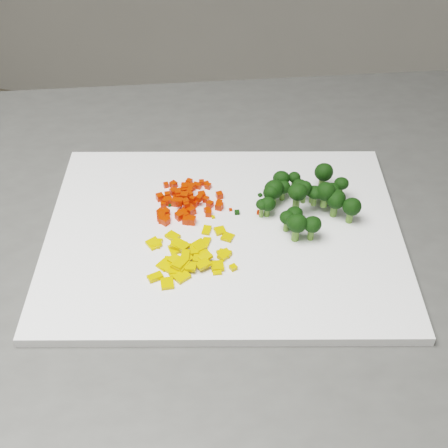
% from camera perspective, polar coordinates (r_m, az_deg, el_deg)
% --- Properties ---
extents(counter_block, '(1.22, 1.03, 0.90)m').
position_cam_1_polar(counter_block, '(1.14, 2.94, -16.72)').
color(counter_block, '#4B4B49').
rests_on(counter_block, ground).
extents(cutting_board, '(0.50, 0.43, 0.01)m').
position_cam_1_polar(cutting_board, '(0.76, 0.00, -0.89)').
color(cutting_board, white).
rests_on(cutting_board, counter_block).
extents(carrot_pile, '(0.10, 0.10, 0.03)m').
position_cam_1_polar(carrot_pile, '(0.79, -3.48, 2.68)').
color(carrot_pile, red).
rests_on(carrot_pile, cutting_board).
extents(pepper_pile, '(0.11, 0.11, 0.02)m').
position_cam_1_polar(pepper_pile, '(0.72, -2.65, -2.66)').
color(pepper_pile, '#D59B0B').
rests_on(pepper_pile, cutting_board).
extents(broccoli_pile, '(0.11, 0.11, 0.05)m').
position_cam_1_polar(broccoli_pile, '(0.78, 7.45, 2.59)').
color(broccoli_pile, black).
rests_on(broccoli_pile, cutting_board).
extents(carrot_cube_0, '(0.01, 0.01, 0.01)m').
position_cam_1_polar(carrot_cube_0, '(0.78, -3.48, 1.78)').
color(carrot_cube_0, red).
rests_on(carrot_cube_0, carrot_pile).
extents(carrot_cube_1, '(0.01, 0.01, 0.01)m').
position_cam_1_polar(carrot_cube_1, '(0.78, -4.03, 0.96)').
color(carrot_cube_1, red).
rests_on(carrot_cube_1, carrot_pile).
extents(carrot_cube_2, '(0.01, 0.01, 0.01)m').
position_cam_1_polar(carrot_cube_2, '(0.83, -5.32, 3.57)').
color(carrot_cube_2, red).
rests_on(carrot_cube_2, carrot_pile).
extents(carrot_cube_3, '(0.01, 0.01, 0.01)m').
position_cam_1_polar(carrot_cube_3, '(0.80, -4.45, 2.01)').
color(carrot_cube_3, red).
rests_on(carrot_cube_3, carrot_pile).
extents(carrot_cube_4, '(0.01, 0.01, 0.01)m').
position_cam_1_polar(carrot_cube_4, '(0.77, -5.63, 0.38)').
color(carrot_cube_4, red).
rests_on(carrot_cube_4, carrot_pile).
extents(carrot_cube_5, '(0.01, 0.01, 0.01)m').
position_cam_1_polar(carrot_cube_5, '(0.78, -5.76, 0.62)').
color(carrot_cube_5, red).
rests_on(carrot_cube_5, carrot_pile).
extents(carrot_cube_6, '(0.01, 0.01, 0.01)m').
position_cam_1_polar(carrot_cube_6, '(0.79, -0.45, 1.91)').
color(carrot_cube_6, red).
rests_on(carrot_cube_6, carrot_pile).
extents(carrot_cube_7, '(0.01, 0.01, 0.01)m').
position_cam_1_polar(carrot_cube_7, '(0.79, -2.90, 2.31)').
color(carrot_cube_7, red).
rests_on(carrot_cube_7, carrot_pile).
extents(carrot_cube_8, '(0.01, 0.01, 0.01)m').
position_cam_1_polar(carrot_cube_8, '(0.78, -1.54, 1.25)').
color(carrot_cube_8, red).
rests_on(carrot_cube_8, carrot_pile).
extents(carrot_cube_9, '(0.01, 0.01, 0.01)m').
position_cam_1_polar(carrot_cube_9, '(0.82, -2.34, 3.48)').
color(carrot_cube_9, red).
rests_on(carrot_cube_9, carrot_pile).
extents(carrot_cube_10, '(0.01, 0.01, 0.01)m').
position_cam_1_polar(carrot_cube_10, '(0.78, -5.81, 0.93)').
color(carrot_cube_10, red).
rests_on(carrot_cube_10, carrot_pile).
extents(carrot_cube_11, '(0.01, 0.01, 0.01)m').
position_cam_1_polar(carrot_cube_11, '(0.82, -4.57, 3.07)').
color(carrot_cube_11, red).
rests_on(carrot_cube_11, carrot_pile).
extents(carrot_cube_12, '(0.01, 0.01, 0.01)m').
position_cam_1_polar(carrot_cube_12, '(0.78, -4.14, 2.03)').
color(carrot_cube_12, red).
rests_on(carrot_cube_12, carrot_pile).
extents(carrot_cube_13, '(0.01, 0.01, 0.01)m').
position_cam_1_polar(carrot_cube_13, '(0.80, -1.65, 2.25)').
color(carrot_cube_13, red).
rests_on(carrot_cube_13, carrot_pile).
extents(carrot_cube_14, '(0.01, 0.01, 0.01)m').
position_cam_1_polar(carrot_cube_14, '(0.82, -3.58, 3.21)').
color(carrot_cube_14, red).
rests_on(carrot_cube_14, carrot_pile).
extents(carrot_cube_15, '(0.01, 0.01, 0.01)m').
position_cam_1_polar(carrot_cube_15, '(0.82, -2.57, 3.56)').
color(carrot_cube_15, red).
rests_on(carrot_cube_15, carrot_pile).
extents(carrot_cube_16, '(0.01, 0.01, 0.01)m').
position_cam_1_polar(carrot_cube_16, '(0.78, -3.53, 2.02)').
color(carrot_cube_16, red).
rests_on(carrot_cube_16, carrot_pile).
extents(carrot_cube_17, '(0.01, 0.01, 0.01)m').
position_cam_1_polar(carrot_cube_17, '(0.78, -5.16, 0.51)').
color(carrot_cube_17, red).
rests_on(carrot_cube_17, carrot_pile).
extents(carrot_cube_18, '(0.01, 0.01, 0.01)m').
position_cam_1_polar(carrot_cube_18, '(0.78, -2.85, 1.12)').
color(carrot_cube_18, red).
rests_on(carrot_cube_18, carrot_pile).
extents(carrot_cube_19, '(0.01, 0.01, 0.01)m').
position_cam_1_polar(carrot_cube_19, '(0.77, -3.48, 0.30)').
color(carrot_cube_19, red).
rests_on(carrot_cube_19, carrot_pile).
extents(carrot_cube_20, '(0.01, 0.01, 0.01)m').
position_cam_1_polar(carrot_cube_20, '(0.78, -5.85, 0.96)').
color(carrot_cube_20, red).
rests_on(carrot_cube_20, carrot_pile).
extents(carrot_cube_21, '(0.01, 0.01, 0.01)m').
position_cam_1_polar(carrot_cube_21, '(0.79, -0.41, 1.58)').
color(carrot_cube_21, red).
rests_on(carrot_cube_21, carrot_pile).
extents(carrot_cube_22, '(0.01, 0.01, 0.01)m').
position_cam_1_polar(carrot_cube_22, '(0.80, -3.25, 2.62)').
color(carrot_cube_22, red).
rests_on(carrot_cube_22, carrot_pile).
extents(carrot_cube_23, '(0.01, 0.01, 0.01)m').
position_cam_1_polar(carrot_cube_23, '(0.81, -2.04, 2.63)').
color(carrot_cube_23, red).
rests_on(carrot_cube_23, carrot_pile).
extents(carrot_cube_24, '(0.01, 0.01, 0.01)m').
position_cam_1_polar(carrot_cube_24, '(0.83, -2.06, 3.81)').
color(carrot_cube_24, red).
rests_on(carrot_cube_24, carrot_pile).
extents(carrot_cube_25, '(0.01, 0.01, 0.01)m').
position_cam_1_polar(carrot_cube_25, '(0.80, -5.09, 2.12)').
color(carrot_cube_25, red).
rests_on(carrot_cube_25, carrot_pile).
extents(carrot_cube_26, '(0.01, 0.01, 0.01)m').
position_cam_1_polar(carrot_cube_26, '(0.82, -3.33, 3.33)').
color(carrot_cube_26, red).
rests_on(carrot_cube_26, carrot_pile).
extents(carrot_cube_27, '(0.01, 0.01, 0.01)m').
position_cam_1_polar(carrot_cube_27, '(0.78, -5.37, 1.03)').
color(carrot_cube_27, red).
rests_on(carrot_cube_27, carrot_pile).
extents(carrot_cube_28, '(0.01, 0.01, 0.01)m').
position_cam_1_polar(carrot_cube_28, '(0.78, -3.07, 1.21)').
color(carrot_cube_28, red).
rests_on(carrot_cube_28, carrot_pile).
extents(carrot_cube_29, '(0.01, 0.01, 0.01)m').
position_cam_1_polar(carrot_cube_29, '(0.79, -3.29, 1.48)').
color(carrot_cube_29, red).
rests_on(carrot_cube_29, carrot_pile).
extents(carrot_cube_30, '(0.01, 0.01, 0.01)m').
position_cam_1_polar(carrot_cube_30, '(0.83, -3.38, 3.59)').
color(carrot_cube_30, red).
rests_on(carrot_cube_30, carrot_pile).
extents(carrot_cube_31, '(0.01, 0.01, 0.01)m').
position_cam_1_polar(carrot_cube_31, '(0.82, -3.69, 3.51)').
color(carrot_cube_31, red).
rests_on(carrot_cube_31, carrot_pile).
extents(carrot_cube_32, '(0.01, 0.01, 0.01)m').
position_cam_1_polar(carrot_cube_32, '(0.78, -3.61, 0.77)').
color(carrot_cube_32, red).
rests_on(carrot_cube_32, carrot_pile).
extents(carrot_cube_33, '(0.01, 0.01, 0.01)m').
position_cam_1_polar(carrot_cube_33, '(0.78, -4.09, 0.73)').
color(carrot_cube_33, red).
rests_on(carrot_cube_33, carrot_pile).
extents(carrot_cube_34, '(0.01, 0.01, 0.01)m').
position_cam_1_polar(carrot_cube_34, '(0.80, -4.21, 2.82)').
color(carrot_cube_34, red).
rests_on(carrot_cube_34, carrot_pile).
extents(carrot_cube_35, '(0.01, 0.01, 0.01)m').
position_cam_1_polar(carrot_cube_35, '(0.80, -3.05, 2.18)').
color(carrot_cube_35, red).
rests_on(carrot_cube_35, carrot_pile).
extents(carrot_cube_36, '(0.01, 0.01, 0.01)m').
position_cam_1_polar(carrot_cube_36, '(0.78, -1.42, 0.99)').
color(carrot_cube_36, red).
rests_on(carrot_cube_36, carrot_pile).
extents(carrot_cube_37, '(0.01, 0.01, 0.01)m').
position_cam_1_polar(carrot_cube_37, '(0.81, -5.89, 2.46)').
color(carrot_cube_37, red).
rests_on(carrot_cube_37, carrot_pile).
extents(carrot_cube_38, '(0.01, 0.01, 0.01)m').
position_cam_1_polar(carrot_cube_38, '(0.81, -4.42, 2.45)').
color(carrot_cube_38, red).
rests_on(carrot_cube_38, carrot_pile).
extents(carrot_cube_39, '(0.01, 0.01, 0.01)m').
position_cam_1_polar(carrot_cube_39, '(0.80, -3.28, 2.46)').
color(carrot_cube_39, red).
rests_on(carrot_cube_39, carrot_pile).
extents(carrot_cube_40, '(0.01, 0.01, 0.01)m').
position_cam_1_polar(carrot_cube_40, '(0.79, -2.74, 1.98)').
color(carrot_cube_40, red).
rests_on(carrot_cube_40, carrot_pile).
extents(carrot_cube_41, '(0.01, 0.01, 0.01)m').
position_cam_1_polar(carrot_cube_41, '(0.83, -3.20, 3.87)').
color(carrot_cube_41, red).
rests_on(carrot_cube_41, carrot_pile).
extents(carrot_cube_42, '(0.01, 0.01, 0.01)m').
position_cam_1_polar(carrot_cube_42, '(0.80, -3.65, 3.10)').
color(carrot_cube_42, red).
rests_on(carrot_cube_42, carrot_pile).
extents(carrot_cube_43, '(0.01, 0.01, 0.01)m').
position_cam_1_polar(carrot_cube_43, '(0.77, -2.97, 0.32)').
color(carrot_cube_43, red).
rests_on(carrot_cube_43, carrot_pile).
extents(carrot_cube_44, '(0.01, 0.01, 0.01)m').
position_cam_1_polar(carrot_cube_44, '(0.82, -2.89, 3.28)').
color(carrot_cube_44, red).
rests_on(carrot_cube_44, carrot_pile).
extents(carrot_cube_45, '(0.01, 0.01, 0.01)m').
position_cam_1_polar(carrot_cube_45, '(0.79, -3.63, 2.53)').
color(carrot_cube_45, red).
rests_on(carrot_cube_45, carrot_pile).
extents(carrot_cube_46, '(0.01, 0.01, 0.01)m').
position_cam_1_polar(carrot_cube_46, '(0.83, -1.61, 3.64)').
color(carrot_cube_46, red).
rests_on(carrot_cube_46, carrot_pile).
extents(carrot_cube_47, '(0.01, 0.01, 0.01)m').
position_cam_1_polar(carrot_cube_47, '(0.78, -3.66, 1.05)').
color(carrot_cube_47, red).
rests_on(carrot_cube_47, carrot_pile).
extents(carrot_cube_48, '(0.01, 0.01, 0.01)m').
position_cam_1_polar(carrot_cube_48, '(0.78, -5.79, 1.06)').
color(carrot_cube_48, red).
rests_on(carrot_cube_48, carrot_pile).
extents(carrot_cube_49, '(0.01, 0.01, 0.01)m').
position_cam_1_polar(carrot_cube_49, '(0.79, -2.29, 2.37)').
color(carrot_cube_49, red).
rests_on(carrot_cube_49, carrot_pile).
extents(carrot_cube_50, '(0.01, 0.01, 0.01)m').
position_cam_1_polar(carrot_cube_50, '(0.82, -1.47, 3.49)').
color(carrot_cube_50, red).
rests_on(carrot_cube_50, carrot_pile).
extents(carrot_cube_51, '(0.01, 0.01, 0.01)m').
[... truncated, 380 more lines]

